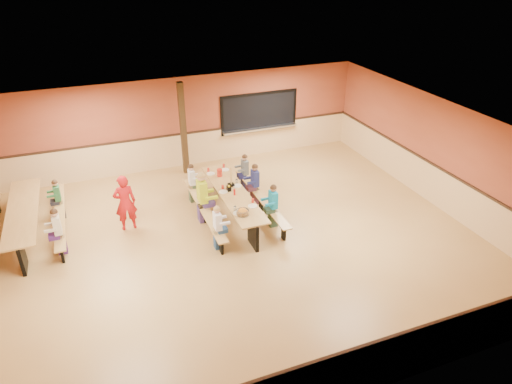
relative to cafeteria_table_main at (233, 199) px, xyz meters
name	(u,v)px	position (x,y,z in m)	size (l,w,h in m)	color
ground	(236,241)	(-0.35, -1.21, -0.53)	(12.00, 12.00, 0.00)	#A0733C
room_envelope	(235,218)	(-0.35, -1.21, 0.16)	(12.04, 10.04, 3.02)	#98462C
kitchen_pass_through	(259,114)	(2.25, 3.75, 0.96)	(2.78, 0.28, 1.38)	black
structural_post	(183,129)	(-0.55, 3.19, 0.97)	(0.18, 0.18, 3.00)	#302110
cafeteria_table_main	(233,199)	(0.00, 0.00, 0.00)	(1.91, 3.70, 0.74)	#B18646
cafeteria_table_second	(24,217)	(-5.25, 1.04, 0.00)	(1.91, 3.70, 0.74)	#B18646
seated_child_white_left	(218,228)	(-0.82, -1.31, 0.06)	(0.35, 0.28, 1.17)	white
seated_adult_yellow	(202,197)	(-0.82, 0.07, 0.19)	(0.47, 0.39, 1.42)	#B8CE1C
seated_child_grey_left	(192,183)	(-0.82, 1.22, 0.05)	(0.34, 0.28, 1.16)	silver
seated_child_teal_right	(273,206)	(0.82, -0.85, 0.07)	(0.37, 0.30, 1.20)	#1483AD
seated_child_navy_right	(255,184)	(0.82, 0.47, 0.08)	(0.37, 0.30, 1.21)	navy
seated_child_char_right	(245,173)	(0.82, 1.30, 0.06)	(0.35, 0.28, 1.16)	#545B60
seated_child_green_sec	(59,199)	(-4.42, 1.63, 0.04)	(0.33, 0.27, 1.13)	#307241
seated_child_tan_sec	(59,232)	(-4.42, -0.13, 0.08)	(0.37, 0.30, 1.20)	beige
standing_woman	(125,203)	(-2.78, 0.40, 0.25)	(0.57, 0.37, 1.55)	red
punch_pitcher	(220,173)	(-0.04, 1.06, 0.32)	(0.16, 0.16, 0.22)	red
chip_bowl	(243,212)	(-0.14, -1.19, 0.29)	(0.32, 0.32, 0.15)	orange
napkin_dispenser	(229,188)	(-0.06, 0.13, 0.28)	(0.10, 0.14, 0.13)	black
condiment_mustard	(229,188)	(-0.07, 0.10, 0.30)	(0.06, 0.06, 0.17)	yellow
condiment_ketchup	(234,192)	(0.00, -0.17, 0.30)	(0.06, 0.06, 0.17)	#B2140F
table_paddle	(231,181)	(0.08, 0.37, 0.35)	(0.16, 0.16, 0.56)	black
place_settings	(233,190)	(0.00, 0.00, 0.27)	(0.65, 3.30, 0.11)	beige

